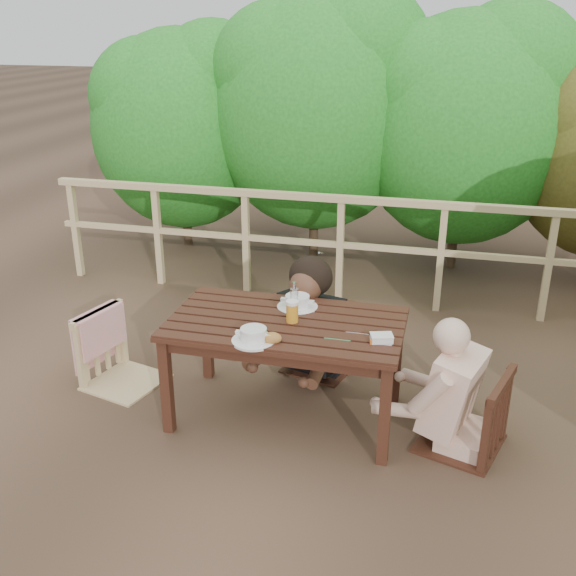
% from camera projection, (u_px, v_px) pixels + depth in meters
% --- Properties ---
extents(ground, '(60.00, 60.00, 0.00)m').
position_uv_depth(ground, '(286.00, 414.00, 4.45)').
color(ground, brown).
rests_on(ground, ground).
extents(table, '(1.48, 0.83, 0.68)m').
position_uv_depth(table, '(286.00, 370.00, 4.32)').
color(table, black).
rests_on(table, ground).
extents(chair_left, '(0.61, 0.61, 1.00)m').
position_uv_depth(chair_left, '(120.00, 321.00, 4.64)').
color(chair_left, tan).
rests_on(chair_left, ground).
extents(chair_far, '(0.58, 0.58, 0.95)m').
position_uv_depth(chair_far, '(321.00, 311.00, 4.87)').
color(chair_far, black).
rests_on(chair_far, ground).
extents(chair_right, '(0.62, 0.62, 0.99)m').
position_uv_depth(chair_right, '(467.00, 375.00, 3.95)').
color(chair_right, black).
rests_on(chair_right, ground).
extents(woman, '(0.74, 0.84, 1.43)m').
position_uv_depth(woman, '(322.00, 279.00, 4.80)').
color(woman, black).
rests_on(woman, ground).
extents(diner_right, '(0.81, 0.73, 1.36)m').
position_uv_depth(diner_right, '(475.00, 348.00, 3.88)').
color(diner_right, beige).
rests_on(diner_right, ground).
extents(railing, '(5.60, 0.10, 1.01)m').
position_uv_depth(railing, '(340.00, 249.00, 6.05)').
color(railing, tan).
rests_on(railing, ground).
extents(hedge_row, '(6.60, 1.60, 3.80)m').
position_uv_depth(hedge_row, '(406.00, 80.00, 6.51)').
color(hedge_row, '#216E1E').
rests_on(hedge_row, ground).
extents(soup_near, '(0.27, 0.27, 0.09)m').
position_uv_depth(soup_near, '(254.00, 335.00, 3.92)').
color(soup_near, white).
rests_on(soup_near, table).
extents(soup_far, '(0.27, 0.27, 0.09)m').
position_uv_depth(soup_far, '(297.00, 302.00, 4.38)').
color(soup_far, silver).
rests_on(soup_far, table).
extents(bread_roll, '(0.12, 0.09, 0.07)m').
position_uv_depth(bread_roll, '(272.00, 338.00, 3.91)').
color(bread_roll, '#A87F39').
rests_on(bread_roll, table).
extents(beer_glass, '(0.08, 0.08, 0.15)m').
position_uv_depth(beer_glass, '(292.00, 312.00, 4.15)').
color(beer_glass, gold).
rests_on(beer_glass, table).
extents(bottle, '(0.05, 0.05, 0.23)m').
position_uv_depth(bottle, '(294.00, 299.00, 4.26)').
color(bottle, silver).
rests_on(bottle, table).
extents(butter_tub, '(0.15, 0.13, 0.06)m').
position_uv_depth(butter_tub, '(382.00, 339.00, 3.91)').
color(butter_tub, silver).
rests_on(butter_tub, table).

